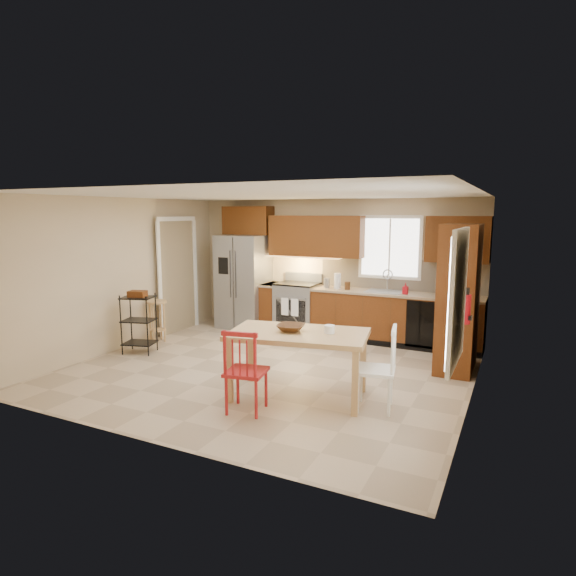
# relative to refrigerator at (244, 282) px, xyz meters

# --- Properties ---
(floor) EXTENTS (5.50, 5.50, 0.00)m
(floor) POSITION_rel_refrigerator_xyz_m (1.70, -2.12, -0.91)
(floor) COLOR tan
(floor) RESTS_ON ground
(ceiling) EXTENTS (5.50, 5.00, 0.02)m
(ceiling) POSITION_rel_refrigerator_xyz_m (1.70, -2.12, 1.59)
(ceiling) COLOR silver
(ceiling) RESTS_ON ground
(wall_back) EXTENTS (5.50, 0.02, 2.50)m
(wall_back) POSITION_rel_refrigerator_xyz_m (1.70, 0.38, 0.34)
(wall_back) COLOR #CCB793
(wall_back) RESTS_ON ground
(wall_front) EXTENTS (5.50, 0.02, 2.50)m
(wall_front) POSITION_rel_refrigerator_xyz_m (1.70, -4.62, 0.34)
(wall_front) COLOR #CCB793
(wall_front) RESTS_ON ground
(wall_left) EXTENTS (0.02, 5.00, 2.50)m
(wall_left) POSITION_rel_refrigerator_xyz_m (-1.05, -2.12, 0.34)
(wall_left) COLOR #CCB793
(wall_left) RESTS_ON ground
(wall_right) EXTENTS (0.02, 5.00, 2.50)m
(wall_right) POSITION_rel_refrigerator_xyz_m (4.45, -2.12, 0.34)
(wall_right) COLOR #CCB793
(wall_right) RESTS_ON ground
(refrigerator) EXTENTS (0.92, 0.75, 1.82)m
(refrigerator) POSITION_rel_refrigerator_xyz_m (0.00, 0.00, 0.00)
(refrigerator) COLOR gray
(refrigerator) RESTS_ON floor
(range_stove) EXTENTS (0.76, 0.63, 0.92)m
(range_stove) POSITION_rel_refrigerator_xyz_m (1.15, 0.06, -0.45)
(range_stove) COLOR gray
(range_stove) RESTS_ON floor
(base_cabinet_narrow) EXTENTS (0.30, 0.60, 0.90)m
(base_cabinet_narrow) POSITION_rel_refrigerator_xyz_m (0.60, 0.08, -0.46)
(base_cabinet_narrow) COLOR #622E12
(base_cabinet_narrow) RESTS_ON floor
(base_cabinet_run) EXTENTS (2.92, 0.60, 0.90)m
(base_cabinet_run) POSITION_rel_refrigerator_xyz_m (2.99, 0.08, -0.46)
(base_cabinet_run) COLOR #622E12
(base_cabinet_run) RESTS_ON floor
(dishwasher) EXTENTS (0.60, 0.02, 0.78)m
(dishwasher) POSITION_rel_refrigerator_xyz_m (3.55, -0.22, -0.46)
(dishwasher) COLOR black
(dishwasher) RESTS_ON floor
(backsplash) EXTENTS (2.92, 0.03, 0.55)m
(backsplash) POSITION_rel_refrigerator_xyz_m (2.99, 0.36, 0.27)
(backsplash) COLOR #C7B396
(backsplash) RESTS_ON wall_back
(upper_over_fridge) EXTENTS (1.00, 0.35, 0.55)m
(upper_over_fridge) POSITION_rel_refrigerator_xyz_m (0.00, 0.20, 1.19)
(upper_over_fridge) COLOR #57290E
(upper_over_fridge) RESTS_ON wall_back
(upper_left_block) EXTENTS (1.80, 0.35, 0.75)m
(upper_left_block) POSITION_rel_refrigerator_xyz_m (1.45, 0.20, 0.92)
(upper_left_block) COLOR #57290E
(upper_left_block) RESTS_ON wall_back
(upper_right_block) EXTENTS (1.00, 0.35, 0.75)m
(upper_right_block) POSITION_rel_refrigerator_xyz_m (3.95, 0.20, 0.92)
(upper_right_block) COLOR #57290E
(upper_right_block) RESTS_ON wall_back
(window_back) EXTENTS (1.12, 0.04, 1.12)m
(window_back) POSITION_rel_refrigerator_xyz_m (2.80, 0.35, 0.74)
(window_back) COLOR white
(window_back) RESTS_ON wall_back
(sink) EXTENTS (0.62, 0.46, 0.16)m
(sink) POSITION_rel_refrigerator_xyz_m (2.80, 0.08, -0.05)
(sink) COLOR gray
(sink) RESTS_ON base_cabinet_run
(undercab_glow) EXTENTS (1.60, 0.30, 0.01)m
(undercab_glow) POSITION_rel_refrigerator_xyz_m (1.15, 0.17, 0.52)
(undercab_glow) COLOR #FFBF66
(undercab_glow) RESTS_ON wall_back
(soap_bottle) EXTENTS (0.09, 0.09, 0.19)m
(soap_bottle) POSITION_rel_refrigerator_xyz_m (3.18, -0.02, 0.09)
(soap_bottle) COLOR #B40C18
(soap_bottle) RESTS_ON base_cabinet_run
(paper_towel) EXTENTS (0.12, 0.12, 0.28)m
(paper_towel) POSITION_rel_refrigerator_xyz_m (1.95, 0.03, 0.13)
(paper_towel) COLOR white
(paper_towel) RESTS_ON base_cabinet_run
(canister_steel) EXTENTS (0.11, 0.11, 0.18)m
(canister_steel) POSITION_rel_refrigerator_xyz_m (1.75, 0.03, 0.08)
(canister_steel) COLOR gray
(canister_steel) RESTS_ON base_cabinet_run
(canister_wood) EXTENTS (0.10, 0.10, 0.14)m
(canister_wood) POSITION_rel_refrigerator_xyz_m (2.15, -0.00, 0.06)
(canister_wood) COLOR #4A2D13
(canister_wood) RESTS_ON base_cabinet_run
(pantry) EXTENTS (0.50, 0.95, 2.10)m
(pantry) POSITION_rel_refrigerator_xyz_m (4.13, -0.93, 0.14)
(pantry) COLOR #622E12
(pantry) RESTS_ON floor
(fire_extinguisher) EXTENTS (0.12, 0.12, 0.36)m
(fire_extinguisher) POSITION_rel_refrigerator_xyz_m (4.33, -1.98, 0.19)
(fire_extinguisher) COLOR #B40C18
(fire_extinguisher) RESTS_ON wall_right
(window_right) EXTENTS (0.04, 1.02, 1.32)m
(window_right) POSITION_rel_refrigerator_xyz_m (4.38, -3.27, 0.54)
(window_right) COLOR white
(window_right) RESTS_ON wall_right
(doorway) EXTENTS (0.04, 0.95, 2.10)m
(doorway) POSITION_rel_refrigerator_xyz_m (-0.97, -0.82, 0.14)
(doorway) COLOR #8C7A59
(doorway) RESTS_ON wall_left
(dining_table) EXTENTS (1.80, 1.22, 0.81)m
(dining_table) POSITION_rel_refrigerator_xyz_m (2.52, -2.89, -0.51)
(dining_table) COLOR tan
(dining_table) RESTS_ON floor
(chair_red) EXTENTS (0.53, 0.53, 0.97)m
(chair_red) POSITION_rel_refrigerator_xyz_m (2.17, -3.54, -0.42)
(chair_red) COLOR #AA1A1C
(chair_red) RESTS_ON floor
(chair_white) EXTENTS (0.53, 0.53, 0.97)m
(chair_white) POSITION_rel_refrigerator_xyz_m (3.47, -2.84, -0.42)
(chair_white) COLOR white
(chair_white) RESTS_ON floor
(table_bowl) EXTENTS (0.39, 0.39, 0.08)m
(table_bowl) POSITION_rel_refrigerator_xyz_m (2.42, -2.89, -0.09)
(table_bowl) COLOR #4A2D13
(table_bowl) RESTS_ON dining_table
(table_jar) EXTENTS (0.15, 0.15, 0.15)m
(table_jar) POSITION_rel_refrigerator_xyz_m (2.89, -2.78, -0.06)
(table_jar) COLOR white
(table_jar) RESTS_ON dining_table
(bar_stool) EXTENTS (0.41, 0.41, 0.73)m
(bar_stool) POSITION_rel_refrigerator_xyz_m (-0.80, -1.62, -0.54)
(bar_stool) COLOR tan
(bar_stool) RESTS_ON floor
(utility_cart) EXTENTS (0.57, 0.50, 0.96)m
(utility_cart) POSITION_rel_refrigerator_xyz_m (-0.59, -2.29, -0.43)
(utility_cart) COLOR black
(utility_cart) RESTS_ON floor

